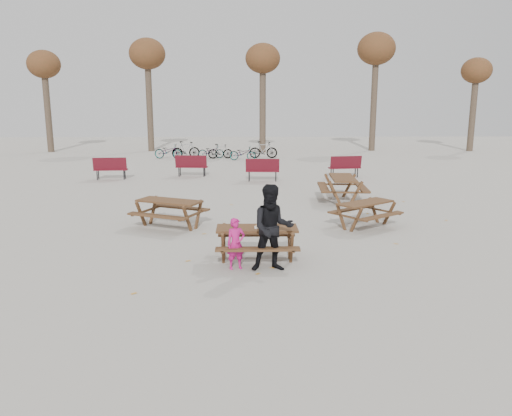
{
  "coord_description": "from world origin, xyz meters",
  "views": [
    {
      "loc": [
        -0.27,
        -10.74,
        3.52
      ],
      "look_at": [
        0.0,
        1.0,
        1.0
      ],
      "focal_mm": 35.0,
      "sensor_mm": 36.0,
      "label": 1
    }
  ],
  "objects_px": {
    "food_tray": "(259,227)",
    "picnic_table_far": "(342,189)",
    "picnic_table_east": "(365,214)",
    "child": "(236,244)",
    "main_picnic_table": "(257,235)",
    "adult": "(273,228)",
    "soda_bottle": "(265,226)",
    "picnic_table_north": "(170,214)"
  },
  "relations": [
    {
      "from": "food_tray",
      "to": "soda_bottle",
      "type": "distance_m",
      "value": 0.17
    },
    {
      "from": "food_tray",
      "to": "picnic_table_north",
      "type": "height_order",
      "value": "food_tray"
    },
    {
      "from": "food_tray",
      "to": "picnic_table_east",
      "type": "xyz_separation_m",
      "value": [
        3.13,
        3.09,
        -0.43
      ]
    },
    {
      "from": "food_tray",
      "to": "picnic_table_far",
      "type": "xyz_separation_m",
      "value": [
        3.19,
        6.82,
        -0.35
      ]
    },
    {
      "from": "main_picnic_table",
      "to": "food_tray",
      "type": "xyz_separation_m",
      "value": [
        0.03,
        -0.08,
        0.21
      ]
    },
    {
      "from": "picnic_table_north",
      "to": "soda_bottle",
      "type": "bearing_deg",
      "value": -27.32
    },
    {
      "from": "food_tray",
      "to": "child",
      "type": "relative_size",
      "value": 0.16
    },
    {
      "from": "main_picnic_table",
      "to": "picnic_table_east",
      "type": "relative_size",
      "value": 1.06
    },
    {
      "from": "picnic_table_east",
      "to": "picnic_table_far",
      "type": "relative_size",
      "value": 0.82
    },
    {
      "from": "child",
      "to": "picnic_table_east",
      "type": "relative_size",
      "value": 0.66
    },
    {
      "from": "soda_bottle",
      "to": "picnic_table_north",
      "type": "bearing_deg",
      "value": 128.09
    },
    {
      "from": "child",
      "to": "picnic_table_east",
      "type": "height_order",
      "value": "child"
    },
    {
      "from": "main_picnic_table",
      "to": "picnic_table_north",
      "type": "relative_size",
      "value": 0.99
    },
    {
      "from": "soda_bottle",
      "to": "picnic_table_east",
      "type": "height_order",
      "value": "soda_bottle"
    },
    {
      "from": "soda_bottle",
      "to": "picnic_table_east",
      "type": "bearing_deg",
      "value": 46.76
    },
    {
      "from": "main_picnic_table",
      "to": "soda_bottle",
      "type": "distance_m",
      "value": 0.36
    },
    {
      "from": "soda_bottle",
      "to": "picnic_table_far",
      "type": "height_order",
      "value": "soda_bottle"
    },
    {
      "from": "main_picnic_table",
      "to": "picnic_table_north",
      "type": "height_order",
      "value": "picnic_table_north"
    },
    {
      "from": "main_picnic_table",
      "to": "picnic_table_east",
      "type": "bearing_deg",
      "value": 43.57
    },
    {
      "from": "adult",
      "to": "picnic_table_north",
      "type": "xyz_separation_m",
      "value": [
        -2.71,
        3.76,
        -0.53
      ]
    },
    {
      "from": "adult",
      "to": "picnic_table_north",
      "type": "relative_size",
      "value": 1.01
    },
    {
      "from": "main_picnic_table",
      "to": "adult",
      "type": "xyz_separation_m",
      "value": [
        0.31,
        -0.66,
        0.34
      ]
    },
    {
      "from": "main_picnic_table",
      "to": "child",
      "type": "relative_size",
      "value": 1.62
    },
    {
      "from": "food_tray",
      "to": "picnic_table_far",
      "type": "bearing_deg",
      "value": 64.89
    },
    {
      "from": "picnic_table_far",
      "to": "adult",
      "type": "bearing_deg",
      "value": 162.6
    },
    {
      "from": "food_tray",
      "to": "picnic_table_north",
      "type": "xyz_separation_m",
      "value": [
        -2.44,
        3.19,
        -0.4
      ]
    },
    {
      "from": "child",
      "to": "main_picnic_table",
      "type": "bearing_deg",
      "value": 30.52
    },
    {
      "from": "main_picnic_table",
      "to": "child",
      "type": "height_order",
      "value": "child"
    },
    {
      "from": "soda_bottle",
      "to": "adult",
      "type": "xyz_separation_m",
      "value": [
        0.14,
        -0.48,
        0.08
      ]
    },
    {
      "from": "main_picnic_table",
      "to": "picnic_table_far",
      "type": "height_order",
      "value": "picnic_table_far"
    },
    {
      "from": "adult",
      "to": "picnic_table_far",
      "type": "relative_size",
      "value": 0.9
    },
    {
      "from": "food_tray",
      "to": "picnic_table_east",
      "type": "relative_size",
      "value": 0.11
    },
    {
      "from": "food_tray",
      "to": "soda_bottle",
      "type": "bearing_deg",
      "value": -34.96
    },
    {
      "from": "food_tray",
      "to": "adult",
      "type": "bearing_deg",
      "value": -64.31
    },
    {
      "from": "food_tray",
      "to": "soda_bottle",
      "type": "xyz_separation_m",
      "value": [
        0.14,
        -0.09,
        0.05
      ]
    },
    {
      "from": "adult",
      "to": "picnic_table_east",
      "type": "distance_m",
      "value": 4.68
    },
    {
      "from": "soda_bottle",
      "to": "picnic_table_north",
      "type": "xyz_separation_m",
      "value": [
        -2.57,
        3.28,
        -0.45
      ]
    },
    {
      "from": "soda_bottle",
      "to": "picnic_table_east",
      "type": "relative_size",
      "value": 0.1
    },
    {
      "from": "child",
      "to": "adult",
      "type": "height_order",
      "value": "adult"
    },
    {
      "from": "child",
      "to": "picnic_table_far",
      "type": "relative_size",
      "value": 0.54
    },
    {
      "from": "picnic_table_far",
      "to": "picnic_table_east",
      "type": "bearing_deg",
      "value": -176.81
    },
    {
      "from": "soda_bottle",
      "to": "picnic_table_east",
      "type": "xyz_separation_m",
      "value": [
        3.0,
        3.19,
        -0.48
      ]
    }
  ]
}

